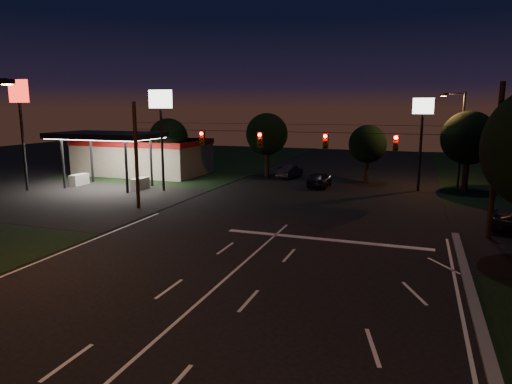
% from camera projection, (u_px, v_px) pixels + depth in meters
% --- Properties ---
extents(ground, '(140.00, 140.00, 0.00)m').
position_uv_depth(ground, '(184.00, 315.00, 16.87)').
color(ground, black).
rests_on(ground, ground).
extents(cross_street_left, '(20.00, 16.00, 0.02)m').
position_uv_depth(cross_street_left, '(64.00, 199.00, 38.28)').
color(cross_street_left, black).
rests_on(cross_street_left, ground).
extents(stop_bar, '(12.00, 0.50, 0.01)m').
position_uv_depth(stop_bar, '(325.00, 239.00, 26.54)').
color(stop_bar, silver).
rests_on(stop_bar, ground).
extents(utility_pole_right, '(0.30, 0.30, 9.00)m').
position_uv_depth(utility_pole_right, '(488.00, 238.00, 26.82)').
color(utility_pole_right, black).
rests_on(utility_pole_right, ground).
extents(utility_pole_left, '(0.28, 0.28, 8.00)m').
position_uv_depth(utility_pole_left, '(139.00, 208.00, 34.72)').
color(utility_pole_left, black).
rests_on(utility_pole_left, ground).
extents(signal_span, '(24.00, 0.40, 1.56)m').
position_uv_depth(signal_span, '(292.00, 140.00, 29.73)').
color(signal_span, black).
rests_on(signal_span, ground).
extents(gas_station, '(14.20, 16.10, 5.25)m').
position_uv_depth(gas_station, '(141.00, 154.00, 51.79)').
color(gas_station, gray).
rests_on(gas_station, ground).
extents(pole_sign_left_near, '(2.20, 0.30, 9.10)m').
position_uv_depth(pole_sign_left_near, '(161.00, 114.00, 40.59)').
color(pole_sign_left_near, black).
rests_on(pole_sign_left_near, ground).
extents(pole_sign_left_far, '(2.00, 0.30, 10.00)m').
position_uv_depth(pole_sign_left_far, '(20.00, 107.00, 40.72)').
color(pole_sign_left_far, black).
rests_on(pole_sign_left_far, ground).
extents(pole_sign_right, '(1.80, 0.30, 8.40)m').
position_uv_depth(pole_sign_right, '(422.00, 122.00, 40.89)').
color(pole_sign_right, black).
rests_on(pole_sign_right, ground).
extents(street_light_right_far, '(2.20, 0.35, 9.00)m').
position_uv_depth(street_light_right_far, '(459.00, 133.00, 41.86)').
color(street_light_right_far, black).
rests_on(street_light_right_far, ground).
extents(tree_far_a, '(4.20, 4.20, 6.42)m').
position_uv_depth(tree_far_a, '(169.00, 138.00, 49.91)').
color(tree_far_a, black).
rests_on(tree_far_a, ground).
extents(tree_far_b, '(4.60, 4.60, 6.98)m').
position_uv_depth(tree_far_b, '(267.00, 135.00, 50.27)').
color(tree_far_b, black).
rests_on(tree_far_b, ground).
extents(tree_far_c, '(3.80, 3.80, 5.86)m').
position_uv_depth(tree_far_c, '(368.00, 144.00, 45.83)').
color(tree_far_c, black).
rests_on(tree_far_c, ground).
extents(tree_far_d, '(4.80, 4.80, 7.30)m').
position_uv_depth(tree_far_d, '(469.00, 139.00, 40.87)').
color(tree_far_d, black).
rests_on(tree_far_d, ground).
extents(car_oncoming_a, '(1.83, 4.46, 1.51)m').
position_uv_depth(car_oncoming_a, '(319.00, 179.00, 43.92)').
color(car_oncoming_a, black).
rests_on(car_oncoming_a, ground).
extents(car_oncoming_b, '(2.09, 4.36, 1.38)m').
position_uv_depth(car_oncoming_b, '(290.00, 172.00, 49.68)').
color(car_oncoming_b, black).
rests_on(car_oncoming_b, ground).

